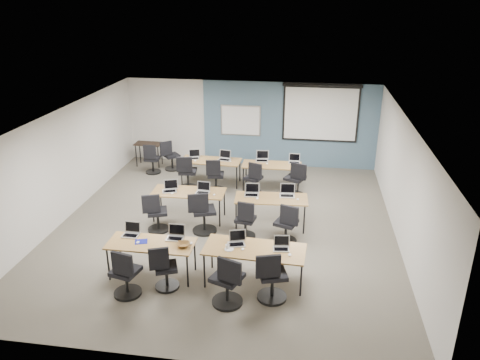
% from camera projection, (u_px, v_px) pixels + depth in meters
% --- Properties ---
extents(floor, '(8.00, 9.00, 0.02)m').
position_uv_depth(floor, '(226.00, 225.00, 11.35)').
color(floor, '#6B6354').
rests_on(floor, ground).
extents(ceiling, '(8.00, 9.00, 0.02)m').
position_uv_depth(ceiling, '(224.00, 117.00, 10.33)').
color(ceiling, white).
rests_on(ceiling, ground).
extents(wall_back, '(8.00, 0.04, 2.70)m').
position_uv_depth(wall_back, '(250.00, 123.00, 14.96)').
color(wall_back, beige).
rests_on(wall_back, ground).
extents(wall_front, '(8.00, 0.04, 2.70)m').
position_uv_depth(wall_front, '(169.00, 286.00, 6.72)').
color(wall_front, beige).
rests_on(wall_front, ground).
extents(wall_left, '(0.04, 9.00, 2.70)m').
position_uv_depth(wall_left, '(64.00, 165.00, 11.40)').
color(wall_left, beige).
rests_on(wall_left, ground).
extents(wall_right, '(0.04, 9.00, 2.70)m').
position_uv_depth(wall_right, '(404.00, 184.00, 10.28)').
color(wall_right, beige).
rests_on(wall_right, ground).
extents(blue_accent_panel, '(5.50, 0.04, 2.70)m').
position_uv_depth(blue_accent_panel, '(289.00, 125.00, 14.76)').
color(blue_accent_panel, '#3D5977').
rests_on(blue_accent_panel, wall_back).
extents(whiteboard, '(1.28, 0.03, 0.98)m').
position_uv_depth(whiteboard, '(241.00, 121.00, 14.90)').
color(whiteboard, '#AEAEAE').
rests_on(whiteboard, wall_back).
extents(projector_screen, '(2.40, 0.10, 1.82)m').
position_uv_depth(projector_screen, '(321.00, 110.00, 14.37)').
color(projector_screen, black).
rests_on(projector_screen, wall_back).
extents(training_table_front_left, '(1.71, 0.71, 0.73)m').
position_uv_depth(training_table_front_left, '(151.00, 245.00, 9.13)').
color(training_table_front_left, '#A17946').
rests_on(training_table_front_left, floor).
extents(training_table_front_right, '(1.94, 0.81, 0.73)m').
position_uv_depth(training_table_front_right, '(254.00, 250.00, 8.92)').
color(training_table_front_right, olive).
rests_on(training_table_front_right, floor).
extents(training_table_mid_left, '(1.78, 0.74, 0.73)m').
position_uv_depth(training_table_mid_left, '(189.00, 193.00, 11.45)').
color(training_table_mid_left, brown).
rests_on(training_table_mid_left, floor).
extents(training_table_mid_right, '(1.72, 0.72, 0.73)m').
position_uv_depth(training_table_mid_right, '(271.00, 200.00, 11.10)').
color(training_table_mid_right, brown).
rests_on(training_table_mid_right, floor).
extents(training_table_back_left, '(1.74, 0.72, 0.73)m').
position_uv_depth(training_table_back_left, '(211.00, 162.00, 13.58)').
color(training_table_back_left, olive).
rests_on(training_table_back_left, floor).
extents(training_table_back_right, '(1.66, 0.69, 0.73)m').
position_uv_depth(training_table_back_right, '(272.00, 166.00, 13.24)').
color(training_table_back_right, brown).
rests_on(training_table_back_right, floor).
extents(laptop_0, '(0.33, 0.28, 0.25)m').
position_uv_depth(laptop_0, '(131.00, 232.00, 9.38)').
color(laptop_0, silver).
rests_on(laptop_0, training_table_front_left).
extents(mouse_0, '(0.06, 0.10, 0.03)m').
position_uv_depth(mouse_0, '(138.00, 242.00, 9.10)').
color(mouse_0, white).
rests_on(mouse_0, training_table_front_left).
extents(task_chair_0, '(0.52, 0.52, 1.00)m').
position_uv_depth(task_chair_0, '(126.00, 277.00, 8.58)').
color(task_chair_0, black).
rests_on(task_chair_0, floor).
extents(laptop_1, '(0.34, 0.29, 0.26)m').
position_uv_depth(laptop_1, '(176.00, 235.00, 9.27)').
color(laptop_1, '#A4A4B1').
rests_on(laptop_1, training_table_front_left).
extents(mouse_1, '(0.08, 0.11, 0.04)m').
position_uv_depth(mouse_1, '(191.00, 243.00, 9.06)').
color(mouse_1, white).
rests_on(mouse_1, training_table_front_left).
extents(task_chair_1, '(0.49, 0.46, 0.95)m').
position_uv_depth(task_chair_1, '(165.00, 271.00, 8.80)').
color(task_chair_1, black).
rests_on(task_chair_1, floor).
extents(laptop_2, '(0.33, 0.28, 0.25)m').
position_uv_depth(laptop_2, '(237.00, 241.00, 9.05)').
color(laptop_2, '#B5B5C2').
rests_on(laptop_2, training_table_front_right).
extents(mouse_2, '(0.08, 0.11, 0.03)m').
position_uv_depth(mouse_2, '(243.00, 249.00, 8.87)').
color(mouse_2, white).
rests_on(mouse_2, training_table_front_right).
extents(task_chair_2, '(0.60, 0.57, 1.04)m').
position_uv_depth(task_chair_2, '(228.00, 284.00, 8.33)').
color(task_chair_2, black).
rests_on(task_chair_2, floor).
extents(laptop_3, '(0.31, 0.26, 0.23)m').
position_uv_depth(laptop_3, '(281.00, 246.00, 8.89)').
color(laptop_3, silver).
rests_on(laptop_3, training_table_front_right).
extents(mouse_3, '(0.08, 0.11, 0.04)m').
position_uv_depth(mouse_3, '(290.00, 255.00, 8.67)').
color(mouse_3, white).
rests_on(mouse_3, training_table_front_right).
extents(task_chair_3, '(0.56, 0.55, 1.03)m').
position_uv_depth(task_chair_3, '(271.00, 280.00, 8.47)').
color(task_chair_3, black).
rests_on(task_chair_3, floor).
extents(laptop_4, '(0.34, 0.29, 0.26)m').
position_uv_depth(laptop_4, '(170.00, 188.00, 11.45)').
color(laptop_4, '#AEAEAE').
rests_on(laptop_4, training_table_mid_left).
extents(mouse_4, '(0.08, 0.11, 0.03)m').
position_uv_depth(mouse_4, '(172.00, 193.00, 11.30)').
color(mouse_4, white).
rests_on(mouse_4, training_table_mid_left).
extents(task_chair_4, '(0.53, 0.51, 0.99)m').
position_uv_depth(task_chair_4, '(156.00, 216.00, 10.93)').
color(task_chair_4, black).
rests_on(task_chair_4, floor).
extents(laptop_5, '(0.33, 0.28, 0.25)m').
position_uv_depth(laptop_5, '(203.00, 190.00, 11.37)').
color(laptop_5, '#BABAC3').
rests_on(laptop_5, training_table_mid_left).
extents(mouse_5, '(0.08, 0.10, 0.03)m').
position_uv_depth(mouse_5, '(214.00, 195.00, 11.23)').
color(mouse_5, white).
rests_on(mouse_5, training_table_mid_left).
extents(task_chair_5, '(0.60, 0.58, 1.05)m').
position_uv_depth(task_chair_5, '(203.00, 216.00, 10.87)').
color(task_chair_5, black).
rests_on(task_chair_5, floor).
extents(laptop_6, '(0.34, 0.29, 0.26)m').
position_uv_depth(laptop_6, '(252.00, 192.00, 11.24)').
color(laptop_6, '#BBBBC1').
rests_on(laptop_6, training_table_mid_right).
extents(mouse_6, '(0.08, 0.12, 0.04)m').
position_uv_depth(mouse_6, '(257.00, 198.00, 11.03)').
color(mouse_6, white).
rests_on(mouse_6, training_table_mid_right).
extents(task_chair_6, '(0.47, 0.47, 0.96)m').
position_uv_depth(task_chair_6, '(246.00, 223.00, 10.63)').
color(task_chair_6, black).
rests_on(task_chair_6, floor).
extents(laptop_7, '(0.36, 0.30, 0.27)m').
position_uv_depth(laptop_7, '(287.00, 193.00, 11.20)').
color(laptop_7, '#B8B8B9').
rests_on(laptop_7, training_table_mid_right).
extents(mouse_7, '(0.08, 0.11, 0.03)m').
position_uv_depth(mouse_7, '(298.00, 199.00, 10.98)').
color(mouse_7, white).
rests_on(mouse_7, training_table_mid_right).
extents(task_chair_7, '(0.53, 0.51, 0.99)m').
position_uv_depth(task_chair_7, '(287.00, 227.00, 10.40)').
color(task_chair_7, black).
rests_on(task_chair_7, floor).
extents(laptop_8, '(0.33, 0.28, 0.25)m').
position_uv_depth(laptop_8, '(194.00, 156.00, 13.69)').
color(laptop_8, silver).
rests_on(laptop_8, training_table_back_left).
extents(mouse_8, '(0.09, 0.12, 0.04)m').
position_uv_depth(mouse_8, '(195.00, 161.00, 13.47)').
color(mouse_8, white).
rests_on(mouse_8, training_table_back_left).
extents(task_chair_8, '(0.55, 0.55, 1.03)m').
position_uv_depth(task_chair_8, '(187.00, 175.00, 13.28)').
color(task_chair_8, black).
rests_on(task_chair_8, floor).
extents(laptop_9, '(0.35, 0.30, 0.26)m').
position_uv_depth(laptop_9, '(225.00, 157.00, 13.58)').
color(laptop_9, '#BBBBBF').
rests_on(laptop_9, training_table_back_left).
extents(mouse_9, '(0.06, 0.10, 0.03)m').
position_uv_depth(mouse_9, '(230.00, 161.00, 13.43)').
color(mouse_9, white).
rests_on(mouse_9, training_table_back_left).
extents(task_chair_9, '(0.50, 0.50, 0.98)m').
position_uv_depth(task_chair_9, '(215.00, 178.00, 13.15)').
color(task_chair_9, black).
rests_on(task_chair_9, floor).
extents(laptop_10, '(0.36, 0.31, 0.27)m').
position_uv_depth(laptop_10, '(262.00, 158.00, 13.52)').
color(laptop_10, silver).
rests_on(laptop_10, training_table_back_right).
extents(mouse_10, '(0.06, 0.09, 0.03)m').
position_uv_depth(mouse_10, '(267.00, 163.00, 13.26)').
color(mouse_10, white).
rests_on(mouse_10, training_table_back_right).
extents(task_chair_10, '(0.50, 0.48, 0.97)m').
position_uv_depth(task_chair_10, '(254.00, 181.00, 12.96)').
color(task_chair_10, black).
rests_on(task_chair_10, floor).
extents(laptop_11, '(0.32, 0.27, 0.24)m').
position_uv_depth(laptop_11, '(294.00, 160.00, 13.36)').
color(laptop_11, silver).
rests_on(laptop_11, training_table_back_right).
extents(mouse_11, '(0.09, 0.12, 0.04)m').
position_uv_depth(mouse_11, '(301.00, 166.00, 13.05)').
color(mouse_11, white).
rests_on(mouse_11, training_table_back_right).
extents(task_chair_11, '(0.59, 0.55, 1.03)m').
position_uv_depth(task_chair_11, '(296.00, 182.00, 12.80)').
color(task_chair_11, black).
rests_on(task_chair_11, floor).
extents(blue_mousepad, '(0.29, 0.27, 0.01)m').
position_uv_depth(blue_mousepad, '(141.00, 242.00, 9.15)').
color(blue_mousepad, navy).
rests_on(blue_mousepad, training_table_front_left).
extents(snack_bowl, '(0.35, 0.35, 0.07)m').
position_uv_depth(snack_bowl, '(183.00, 244.00, 8.98)').
color(snack_bowl, brown).
rests_on(snack_bowl, training_table_front_left).
extents(snack_plate, '(0.18, 0.18, 0.01)m').
position_uv_depth(snack_plate, '(229.00, 249.00, 8.87)').
color(snack_plate, white).
rests_on(snack_plate, training_table_front_right).
extents(coffee_cup, '(0.09, 0.09, 0.07)m').
position_uv_depth(coffee_cup, '(227.00, 247.00, 8.88)').
color(coffee_cup, white).
rests_on(coffee_cup, snack_plate).
extents(utility_table, '(0.86, 0.48, 0.75)m').
position_uv_depth(utility_table, '(148.00, 146.00, 15.03)').
color(utility_table, black).
rests_on(utility_table, floor).
extents(spare_chair_a, '(0.56, 0.48, 0.96)m').
position_uv_depth(spare_chair_a, '(171.00, 158.00, 14.74)').
color(spare_chair_a, black).
rests_on(spare_chair_a, floor).
extents(spare_chair_b, '(0.48, 0.48, 0.96)m').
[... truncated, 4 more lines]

